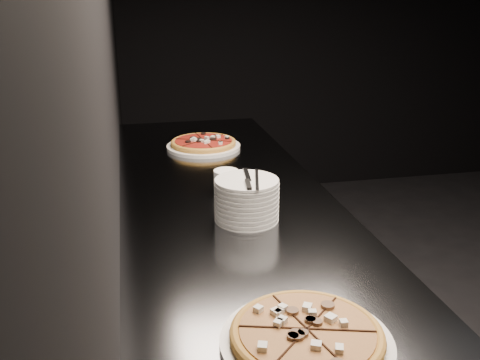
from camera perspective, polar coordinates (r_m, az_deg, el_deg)
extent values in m
cube|color=black|center=(1.70, -13.94, 12.02)|extent=(0.02, 5.00, 2.80)
cube|color=black|center=(4.86, 19.03, 16.11)|extent=(5.00, 0.02, 2.80)
cube|color=#5A5B61|center=(2.07, -1.11, -14.41)|extent=(0.70, 2.40, 0.90)
cube|color=#5A5B61|center=(1.85, -1.20, -2.53)|extent=(0.74, 2.44, 0.02)
cylinder|color=white|center=(1.15, 7.09, -16.83)|extent=(0.36, 0.36, 0.02)
cylinder|color=gold|center=(1.14, 7.12, -16.22)|extent=(0.39, 0.39, 0.01)
torus|color=gold|center=(1.14, 7.14, -15.95)|extent=(0.39, 0.39, 0.02)
cylinder|color=#D29046|center=(1.13, 7.15, -15.72)|extent=(0.34, 0.34, 0.01)
cylinder|color=white|center=(2.47, -3.91, 3.57)|extent=(0.34, 0.34, 0.02)
cylinder|color=gold|center=(2.47, -3.92, 3.89)|extent=(0.39, 0.39, 0.01)
torus|color=gold|center=(2.47, -3.92, 4.03)|extent=(0.39, 0.39, 0.02)
cylinder|color=maroon|center=(2.46, -3.92, 4.15)|extent=(0.34, 0.34, 0.01)
cylinder|color=white|center=(1.70, 0.71, -4.00)|extent=(0.20, 0.20, 0.02)
cylinder|color=white|center=(1.69, 0.71, -3.53)|extent=(0.20, 0.20, 0.02)
cylinder|color=white|center=(1.69, 0.72, -3.06)|extent=(0.20, 0.20, 0.02)
cylinder|color=white|center=(1.68, 0.72, -2.59)|extent=(0.20, 0.20, 0.02)
cylinder|color=white|center=(1.68, 0.72, -2.12)|extent=(0.20, 0.20, 0.02)
cylinder|color=white|center=(1.67, 0.72, -1.64)|extent=(0.20, 0.20, 0.02)
cylinder|color=white|center=(1.67, 0.73, -1.16)|extent=(0.20, 0.20, 0.02)
cylinder|color=white|center=(1.66, 0.73, -0.67)|extent=(0.20, 0.20, 0.02)
cylinder|color=white|center=(1.66, 0.73, -0.18)|extent=(0.20, 0.20, 0.02)
cube|color=#B6B8BE|center=(1.69, 0.76, 0.57)|extent=(0.03, 0.13, 0.00)
cube|color=black|center=(1.60, 0.89, -0.47)|extent=(0.02, 0.08, 0.01)
cube|color=#B6B8BE|center=(1.65, 1.82, 0.07)|extent=(0.09, 0.19, 0.00)
cylinder|color=white|center=(1.93, -1.49, -0.07)|extent=(0.09, 0.09, 0.08)
cylinder|color=black|center=(1.92, -1.50, 0.78)|extent=(0.07, 0.07, 0.01)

